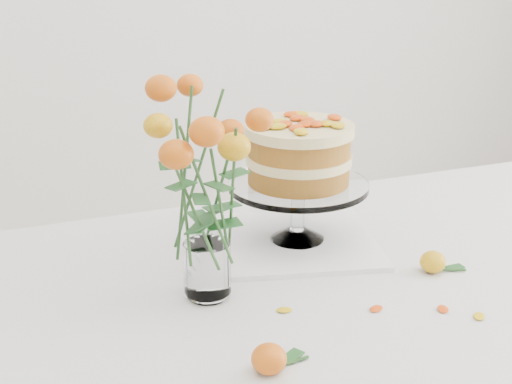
% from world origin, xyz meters
% --- Properties ---
extents(table, '(1.43, 0.93, 0.76)m').
position_xyz_m(table, '(0.00, 0.00, 0.67)').
color(table, tan).
rests_on(table, ground).
extents(napkin, '(0.36, 0.36, 0.01)m').
position_xyz_m(napkin, '(-0.13, 0.19, 0.76)').
color(napkin, white).
rests_on(napkin, table).
extents(cake_stand, '(0.27, 0.27, 0.24)m').
position_xyz_m(cake_stand, '(-0.13, 0.19, 0.93)').
color(cake_stand, white).
rests_on(cake_stand, napkin).
extents(rose_vase, '(0.27, 0.27, 0.39)m').
position_xyz_m(rose_vase, '(-0.36, 0.04, 0.99)').
color(rose_vase, white).
rests_on(rose_vase, table).
extents(loose_rose_near, '(0.08, 0.05, 0.04)m').
position_xyz_m(loose_rose_near, '(0.04, -0.02, 0.78)').
color(loose_rose_near, yellow).
rests_on(loose_rose_near, table).
extents(loose_rose_far, '(0.09, 0.05, 0.04)m').
position_xyz_m(loose_rose_far, '(-0.35, -0.20, 0.78)').
color(loose_rose_far, '#DA630A').
rests_on(loose_rose_far, table).
extents(stray_petal_a, '(0.03, 0.02, 0.00)m').
position_xyz_m(stray_petal_a, '(-0.12, -0.10, 0.76)').
color(stray_petal_a, '#E3B50E').
rests_on(stray_petal_a, table).
extents(stray_petal_b, '(0.03, 0.02, 0.00)m').
position_xyz_m(stray_petal_b, '(-0.02, -0.14, 0.76)').
color(stray_petal_b, '#E3B50E').
rests_on(stray_petal_b, table).
extents(stray_petal_c, '(0.03, 0.02, 0.00)m').
position_xyz_m(stray_petal_c, '(0.02, -0.18, 0.76)').
color(stray_petal_c, '#E3B50E').
rests_on(stray_petal_c, table).
extents(stray_petal_d, '(0.03, 0.02, 0.00)m').
position_xyz_m(stray_petal_d, '(-0.26, -0.05, 0.76)').
color(stray_petal_d, '#E3B50E').
rests_on(stray_petal_d, table).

